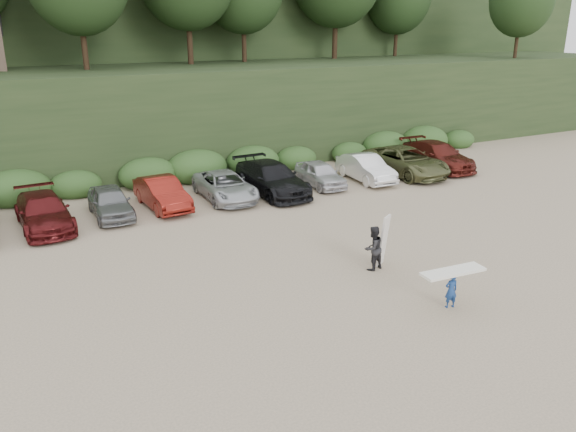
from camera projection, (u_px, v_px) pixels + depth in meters
ground at (310, 278)px, 19.96m from camera, size 120.00×120.00×0.00m
parked_cars at (207, 188)px, 28.06m from camera, size 34.09×6.28×1.65m
child_surfer at (452, 282)px, 17.59m from camera, size 2.18×0.75×1.28m
adult_surfer at (374, 247)px, 20.41m from camera, size 1.32×0.79×1.97m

